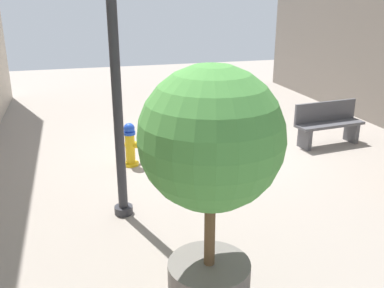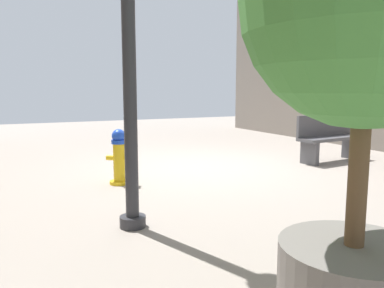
% 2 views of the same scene
% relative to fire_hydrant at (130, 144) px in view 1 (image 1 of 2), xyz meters
% --- Properties ---
extents(ground_plane, '(23.40, 23.40, 0.00)m').
position_rel_fire_hydrant_xyz_m(ground_plane, '(-1.78, -0.60, -0.43)').
color(ground_plane, gray).
extents(fire_hydrant, '(0.38, 0.37, 0.86)m').
position_rel_fire_hydrant_xyz_m(fire_hydrant, '(0.00, 0.00, 0.00)').
color(fire_hydrant, gold).
rests_on(fire_hydrant, ground_plane).
extents(bench_near, '(1.62, 0.59, 0.95)m').
position_rel_fire_hydrant_xyz_m(bench_near, '(-4.40, -0.05, 0.06)').
color(bench_near, '#4C4C51').
rests_on(bench_near, ground_plane).
extents(planter_tree, '(1.37, 1.37, 2.62)m').
position_rel_fire_hydrant_xyz_m(planter_tree, '(-0.21, 4.30, 1.27)').
color(planter_tree, slate).
rests_on(planter_tree, ground_plane).
extents(street_lamp, '(0.36, 0.36, 3.86)m').
position_rel_fire_hydrant_xyz_m(street_lamp, '(0.39, 1.94, 1.97)').
color(street_lamp, '#2D2D33').
rests_on(street_lamp, ground_plane).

